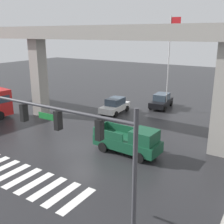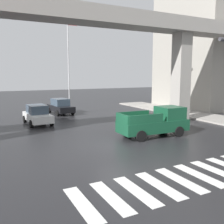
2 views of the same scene
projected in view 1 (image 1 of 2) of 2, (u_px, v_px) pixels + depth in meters
name	position (u px, v px, depth m)	size (l,w,h in m)	color
ground_plane	(80.00, 147.00, 21.45)	(120.00, 120.00, 0.00)	#232326
crosswalk_stripes	(23.00, 178.00, 16.91)	(9.35, 2.80, 0.01)	silver
elevated_overpass	(113.00, 41.00, 23.11)	(55.86, 2.35, 9.36)	#9E9991
pickup_truck	(130.00, 141.00, 20.09)	(5.18, 2.25, 2.08)	#14472D
sedan_black	(161.00, 101.00, 32.67)	(2.24, 4.44, 1.72)	black
sedan_white	(115.00, 106.00, 30.53)	(2.13, 4.38, 1.72)	silver
traffic_signal_mast	(79.00, 137.00, 11.27)	(8.69, 0.32, 6.20)	#38383D
flagpole	(170.00, 58.00, 30.22)	(1.16, 0.12, 10.52)	silver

